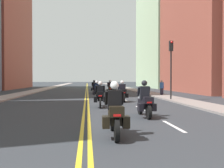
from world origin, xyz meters
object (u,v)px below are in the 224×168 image
motorcycle_1 (145,103)px  motorcycle_4 (97,91)px  motorcycle_0 (115,114)px  motorcycle_3 (122,93)px  motorcycle_6 (94,88)px  traffic_light_near (171,59)px  pedestrian_0 (162,88)px  motorcycle_2 (100,96)px  motorcycle_5 (110,89)px

motorcycle_1 → motorcycle_4: 12.18m
motorcycle_0 → motorcycle_3: size_ratio=1.04×
motorcycle_6 → motorcycle_3: bearing=-80.7°
motorcycle_1 → motorcycle_3: (0.06, 8.07, -0.01)m
motorcycle_6 → traffic_light_near: 12.91m
motorcycle_3 → pedestrian_0: size_ratio=1.33×
motorcycle_0 → motorcycle_2: bearing=91.6°
motorcycle_5 → motorcycle_0: bearing=-92.2°
motorcycle_1 → motorcycle_2: (-1.79, 4.35, 0.01)m
motorcycle_2 → motorcycle_4: size_ratio=1.03×
motorcycle_5 → motorcycle_6: motorcycle_5 is taller
motorcycle_4 → motorcycle_6: (-0.03, 8.04, 0.02)m
motorcycle_2 → motorcycle_3: (1.85, 3.72, -0.02)m
motorcycle_3 → pedestrian_0: (4.95, 6.58, 0.20)m
motorcycle_4 → motorcycle_6: 8.04m
motorcycle_3 → motorcycle_5: motorcycle_5 is taller
motorcycle_2 → pedestrian_0: bearing=59.1°
motorcycle_5 → traffic_light_near: (4.26, -7.32, 2.63)m
pedestrian_0 → motorcycle_2: bearing=-157.8°
motorcycle_1 → motorcycle_2: bearing=111.1°
motorcycle_4 → motorcycle_6: bearing=91.0°
motorcycle_1 → motorcycle_5: 16.21m
motorcycle_2 → motorcycle_5: motorcycle_5 is taller
motorcycle_0 → pedestrian_0: bearing=71.3°
motorcycle_2 → pedestrian_0: pedestrian_0 is taller
pedestrian_0 → motorcycle_1: bearing=-143.2°
motorcycle_6 → motorcycle_4: bearing=-89.1°
motorcycle_2 → pedestrian_0: (6.80, 10.31, 0.18)m
motorcycle_6 → motorcycle_2: bearing=-89.4°
motorcycle_5 → pedestrian_0: 5.41m
motorcycle_5 → pedestrian_0: bearing=-14.3°
motorcycle_3 → pedestrian_0: bearing=52.1°
motorcycle_2 → pedestrian_0: 12.35m
motorcycle_4 → pedestrian_0: 7.22m
motorcycle_2 → motorcycle_5: size_ratio=0.97×
motorcycle_2 → motorcycle_1: bearing=-65.1°
traffic_light_near → pedestrian_0: (0.93, 5.77, -2.46)m
motorcycle_2 → motorcycle_4: bearing=92.1°
pedestrian_0 → traffic_light_near: bearing=-133.5°
motorcycle_6 → motorcycle_5: bearing=-67.1°
pedestrian_0 → motorcycle_3: bearing=-161.3°
motorcycle_1 → motorcycle_2: motorcycle_1 is taller
pedestrian_0 → motorcycle_6: bearing=106.9°
motorcycle_6 → pedestrian_0: 8.68m
traffic_light_near → pedestrian_0: 6.34m
motorcycle_0 → traffic_light_near: traffic_light_near is taller
motorcycle_2 → motorcycle_5: (1.62, 11.86, 0.01)m
motorcycle_1 → motorcycle_5: (-0.17, 16.21, 0.02)m
motorcycle_5 → traffic_light_near: traffic_light_near is taller
motorcycle_2 → motorcycle_4: motorcycle_4 is taller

